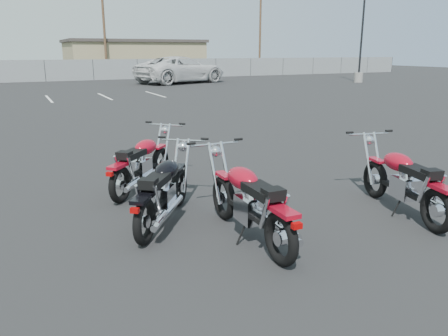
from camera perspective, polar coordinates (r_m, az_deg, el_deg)
name	(u,v)px	position (r m, az deg, el deg)	size (l,w,h in m)	color
ground	(229,218)	(6.89, 0.69, -6.59)	(120.00, 120.00, 0.00)	black
motorcycle_front_red	(142,163)	(8.27, -10.69, 0.60)	(1.89, 1.96, 1.12)	black
motorcycle_second_black	(164,191)	(6.61, -7.87, -2.96)	(1.75, 2.08, 1.12)	black
motorcycle_third_red	(250,202)	(5.99, 3.43, -4.47)	(0.94, 2.44, 1.19)	black
motorcycle_rear_red	(405,182)	(7.51, 22.55, -1.69)	(1.04, 2.35, 1.16)	black
training_cone_near	(411,177)	(9.27, 23.27, -1.04)	(0.28, 0.28, 0.33)	#E7490C
light_pole_east	(361,51)	(38.48, 17.41, 14.39)	(0.80, 0.70, 9.82)	gray
chainlink_fence	(45,71)	(40.85, -22.35, 11.67)	(80.06, 0.06, 1.80)	slate
tan_building_east	(133,57)	(51.36, -11.75, 14.01)	(14.40, 9.40, 3.70)	#968961
utility_pole_c	(104,28)	(45.64, -15.39, 17.26)	(1.80, 0.24, 9.00)	#473121
utility_pole_d	(260,32)	(53.07, 4.74, 17.34)	(1.80, 0.24, 9.00)	#473121
parking_line_stripes	(19,100)	(25.85, -25.22, 8.02)	(15.12, 4.00, 0.01)	silver
white_van	(181,62)	(36.27, -5.64, 13.62)	(8.77, 3.51, 3.33)	silver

